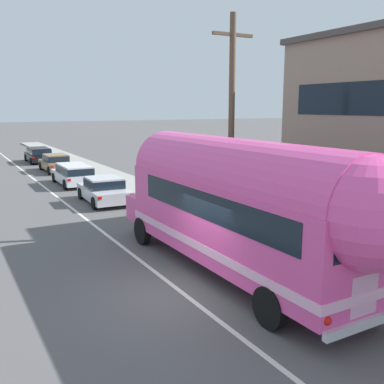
{
  "coord_description": "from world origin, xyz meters",
  "views": [
    {
      "loc": [
        -5.32,
        -10.03,
        5.0
      ],
      "look_at": [
        2.05,
        3.09,
        2.1
      ],
      "focal_mm": 41.31,
      "sensor_mm": 36.0,
      "label": 1
    }
  ],
  "objects": [
    {
      "name": "ground_plane",
      "position": [
        0.0,
        0.0,
        0.0
      ],
      "size": [
        300.0,
        300.0,
        0.0
      ],
      "primitive_type": "plane",
      "color": "#565454"
    },
    {
      "name": "lane_markings",
      "position": [
        1.83,
        12.0,
        0.0
      ],
      "size": [
        4.09,
        80.0,
        0.01
      ],
      "color": "silver",
      "rests_on": "ground"
    },
    {
      "name": "sidewalk_slab",
      "position": [
        5.16,
        10.0,
        0.07
      ],
      "size": [
        2.39,
        90.0,
        0.15
      ],
      "primitive_type": "cube",
      "color": "#9E9B93",
      "rests_on": "ground"
    },
    {
      "name": "utility_pole",
      "position": [
        4.63,
        4.51,
        4.42
      ],
      "size": [
        1.8,
        0.24,
        8.5
      ],
      "color": "brown",
      "rests_on": "ground"
    },
    {
      "name": "painted_bus",
      "position": [
        1.99,
        -0.02,
        2.3
      ],
      "size": [
        2.65,
        11.84,
        4.12
      ],
      "color": "#EA4C9E",
      "rests_on": "ground"
    },
    {
      "name": "car_lead",
      "position": [
        1.85,
        12.25,
        0.73
      ],
      "size": [
        2.11,
        4.32,
        1.37
      ],
      "color": "silver",
      "rests_on": "ground"
    },
    {
      "name": "car_second",
      "position": [
        1.84,
        18.35,
        0.8
      ],
      "size": [
        1.96,
        4.63,
        1.37
      ],
      "color": "white",
      "rests_on": "ground"
    },
    {
      "name": "car_third",
      "position": [
        2.21,
        25.21,
        0.74
      ],
      "size": [
        1.92,
        4.52,
        1.37
      ],
      "color": "olive",
      "rests_on": "ground"
    },
    {
      "name": "car_fourth",
      "position": [
        2.15,
        31.85,
        0.79
      ],
      "size": [
        1.99,
        4.63,
        1.37
      ],
      "color": "black",
      "rests_on": "ground"
    }
  ]
}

